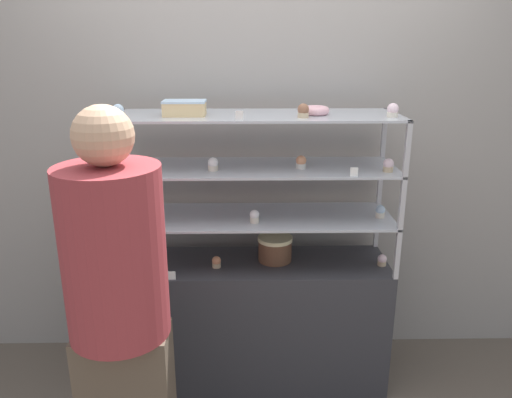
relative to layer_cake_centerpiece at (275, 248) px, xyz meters
name	(u,v)px	position (x,y,z in m)	size (l,w,h in m)	color
ground_plane	(256,374)	(-0.10, -0.02, -0.79)	(20.00, 20.00, 0.00)	brown
back_wall	(255,143)	(-0.10, 0.34, 0.51)	(8.00, 0.05, 2.60)	gray
display_base	(256,320)	(-0.10, -0.02, -0.43)	(1.42, 0.44, 0.72)	#333338
display_riser_lower	(256,219)	(-0.10, -0.02, 0.18)	(1.42, 0.44, 0.27)	#B7B7BC
display_riser_middle	(256,170)	(-0.10, -0.02, 0.45)	(1.42, 0.44, 0.27)	#B7B7BC
display_riser_upper	(256,117)	(-0.10, -0.02, 0.71)	(1.42, 0.44, 0.27)	#B7B7BC
layer_cake_centerpiece	(275,248)	(0.00, 0.00, 0.00)	(0.19, 0.19, 0.14)	brown
sheet_cake_frosted	(185,108)	(-0.45, -0.06, 0.76)	(0.20, 0.13, 0.07)	#DBBC84
cupcake_0	(130,263)	(-0.77, -0.09, -0.04)	(0.05, 0.05, 0.06)	#CCB28C
cupcake_1	(216,262)	(-0.31, -0.08, -0.04)	(0.05, 0.05, 0.06)	#CCB28C
cupcake_2	(382,260)	(0.57, -0.08, -0.04)	(0.05, 0.05, 0.06)	#CCB28C
price_tag_0	(172,276)	(-0.53, -0.22, -0.05)	(0.04, 0.00, 0.04)	white
cupcake_3	(127,215)	(-0.76, -0.09, 0.23)	(0.05, 0.05, 0.07)	#CCB28C
cupcake_4	(254,216)	(-0.11, -0.12, 0.23)	(0.05, 0.05, 0.07)	beige
cupcake_5	(380,212)	(0.54, -0.06, 0.23)	(0.05, 0.05, 0.07)	beige
price_tag_1	(160,226)	(-0.57, -0.22, 0.22)	(0.04, 0.00, 0.04)	white
cupcake_6	(122,166)	(-0.76, -0.12, 0.49)	(0.05, 0.05, 0.07)	beige
cupcake_7	(213,164)	(-0.32, -0.10, 0.49)	(0.05, 0.05, 0.07)	beige
cupcake_8	(301,162)	(0.12, -0.06, 0.49)	(0.05, 0.05, 0.07)	white
cupcake_9	(388,165)	(0.54, -0.14, 0.49)	(0.05, 0.05, 0.07)	#CCB28C
price_tag_2	(354,172)	(0.36, -0.22, 0.48)	(0.04, 0.00, 0.04)	white
cupcake_10	(118,111)	(-0.75, -0.14, 0.76)	(0.05, 0.05, 0.07)	#CCB28C
cupcake_11	(303,111)	(0.12, -0.14, 0.76)	(0.05, 0.05, 0.07)	#CCB28C
cupcake_12	(393,110)	(0.54, -0.13, 0.76)	(0.05, 0.05, 0.07)	beige
price_tag_3	(239,116)	(-0.18, -0.22, 0.75)	(0.04, 0.00, 0.04)	white
donut_glazed	(315,110)	(0.19, -0.04, 0.75)	(0.14, 0.14, 0.04)	#EFB2BC
customer_figure	(119,305)	(-0.65, -0.77, 0.10)	(0.39, 0.39, 1.66)	brown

